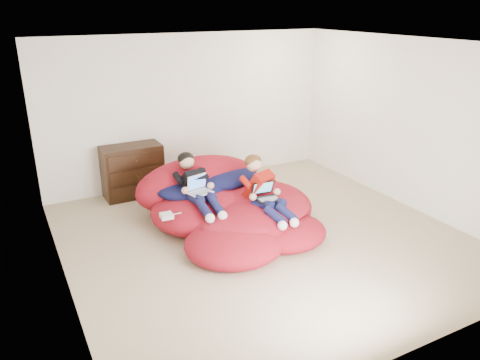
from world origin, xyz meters
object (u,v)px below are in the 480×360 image
at_px(dresser, 133,171).
at_px(younger_boy, 263,188).
at_px(beanbag_pile, 231,208).
at_px(laptop_black, 266,194).
at_px(laptop_white, 199,188).
at_px(older_boy, 195,183).

xyz_separation_m(dresser, younger_boy, (1.22, -2.04, 0.21)).
bearing_deg(beanbag_pile, laptop_black, -54.39).
relative_size(dresser, laptop_white, 2.70).
xyz_separation_m(dresser, beanbag_pile, (0.91, -1.69, -0.16)).
bearing_deg(beanbag_pile, younger_boy, -49.29).
relative_size(beanbag_pile, older_boy, 2.12).
bearing_deg(dresser, beanbag_pile, -61.63).
height_order(beanbag_pile, older_boy, older_boy).
relative_size(older_boy, laptop_black, 3.51).
distance_m(older_boy, laptop_white, 0.12).
bearing_deg(laptop_white, beanbag_pile, -6.27).
bearing_deg(laptop_white, older_boy, 90.00).
relative_size(beanbag_pile, younger_boy, 2.26).
bearing_deg(beanbag_pile, laptop_white, 173.73).
bearing_deg(laptop_black, beanbag_pile, 125.61).
relative_size(dresser, beanbag_pile, 0.38).
bearing_deg(younger_boy, older_boy, 145.48).
height_order(older_boy, younger_boy, younger_boy).
relative_size(dresser, laptop_black, 2.85).
xyz_separation_m(laptop_white, laptop_black, (0.76, -0.47, -0.06)).
height_order(older_boy, laptop_white, older_boy).
distance_m(dresser, laptop_white, 1.71).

